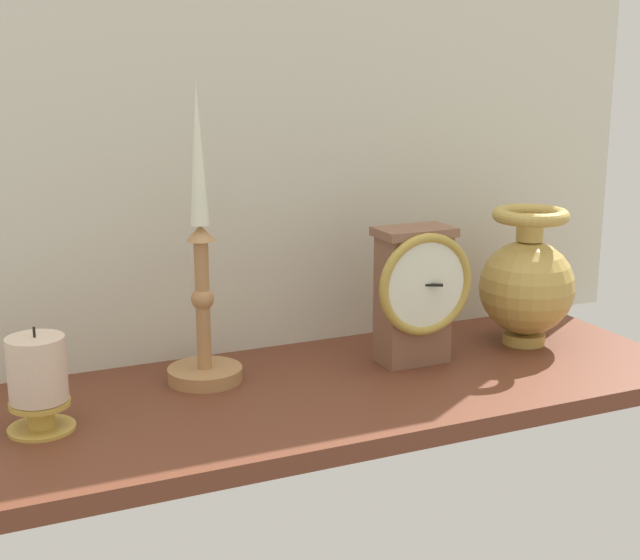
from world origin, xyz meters
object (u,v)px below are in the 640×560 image
object	(u,v)px
mantel_clock	(416,292)
candlestick_tall_left	(202,292)
brass_vase_bulbous	(527,282)
pillar_candle_front	(38,381)

from	to	relation	value
mantel_clock	candlestick_tall_left	bearing A→B (deg)	169.88
brass_vase_bulbous	pillar_candle_front	world-z (taller)	brass_vase_bulbous
mantel_clock	pillar_candle_front	xyz separation A→B (cm)	(-50.19, -2.62, -4.23)
brass_vase_bulbous	pillar_candle_front	size ratio (longest dim) A/B	1.65
brass_vase_bulbous	pillar_candle_front	bearing A→B (deg)	-177.02
pillar_candle_front	candlestick_tall_left	bearing A→B (deg)	19.54
mantel_clock	brass_vase_bulbous	bearing A→B (deg)	2.94
brass_vase_bulbous	candlestick_tall_left	bearing A→B (deg)	175.10
candlestick_tall_left	pillar_candle_front	world-z (taller)	candlestick_tall_left
mantel_clock	candlestick_tall_left	size ratio (longest dim) A/B	0.49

